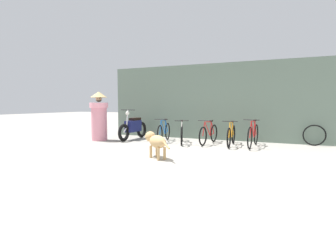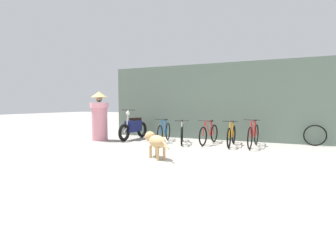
{
  "view_description": "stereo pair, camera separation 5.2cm",
  "coord_description": "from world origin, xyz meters",
  "views": [
    {
      "loc": [
        2.23,
        -5.87,
        1.3
      ],
      "look_at": [
        -0.88,
        1.32,
        0.65
      ],
      "focal_mm": 28.0,
      "sensor_mm": 36.0,
      "label": 1
    },
    {
      "loc": [
        2.28,
        -5.85,
        1.3
      ],
      "look_at": [
        -0.88,
        1.32,
        0.65
      ],
      "focal_mm": 28.0,
      "sensor_mm": 36.0,
      "label": 2
    }
  ],
  "objects": [
    {
      "name": "ground_plane",
      "position": [
        0.0,
        0.0,
        0.0
      ],
      "size": [
        60.0,
        60.0,
        0.0
      ],
      "primitive_type": "plane",
      "color": "#9E998E"
    },
    {
      "name": "shop_wall_back",
      "position": [
        0.0,
        3.68,
        1.39
      ],
      "size": [
        8.39,
        0.2,
        2.78
      ],
      "color": "slate",
      "rests_on": "ground"
    },
    {
      "name": "bicycle_0",
      "position": [
        -1.51,
        2.42,
        0.34
      ],
      "size": [
        0.46,
        1.66,
        0.81
      ],
      "rotation": [
        0.0,
        0.0,
        -1.41
      ],
      "color": "black",
      "rests_on": "ground"
    },
    {
      "name": "bicycle_1",
      "position": [
        -0.82,
        2.34,
        0.32
      ],
      "size": [
        0.66,
        1.61,
        0.79
      ],
      "rotation": [
        0.0,
        0.0,
        -1.23
      ],
      "color": "black",
      "rests_on": "ground"
    },
    {
      "name": "bicycle_2",
      "position": [
        0.06,
        2.54,
        0.33
      ],
      "size": [
        0.46,
        1.6,
        0.8
      ],
      "rotation": [
        0.0,
        0.0,
        -1.69
      ],
      "color": "black",
      "rests_on": "ground"
    },
    {
      "name": "bicycle_3",
      "position": [
        0.81,
        2.43,
        0.33
      ],
      "size": [
        0.46,
        1.6,
        0.8
      ],
      "rotation": [
        0.0,
        0.0,
        -1.54
      ],
      "color": "black",
      "rests_on": "ground"
    },
    {
      "name": "bicycle_4",
      "position": [
        1.46,
        2.5,
        0.36
      ],
      "size": [
        0.46,
        1.7,
        0.86
      ],
      "rotation": [
        0.0,
        0.0,
        -1.65
      ],
      "color": "black",
      "rests_on": "ground"
    },
    {
      "name": "motorcycle",
      "position": [
        -2.81,
        2.51,
        0.44
      ],
      "size": [
        0.58,
        1.83,
        1.11
      ],
      "rotation": [
        0.0,
        0.0,
        -1.6
      ],
      "color": "black",
      "rests_on": "ground"
    },
    {
      "name": "stray_dog",
      "position": [
        -0.53,
        -0.24,
        0.41
      ],
      "size": [
        0.95,
        0.74,
        0.63
      ],
      "rotation": [
        0.0,
        0.0,
        2.52
      ],
      "color": "tan",
      "rests_on": "ground"
    },
    {
      "name": "person_in_robes",
      "position": [
        -3.79,
        1.79,
        0.9
      ],
      "size": [
        0.92,
        0.92,
        1.76
      ],
      "rotation": [
        0.0,
        0.0,
        3.91
      ],
      "color": "pink",
      "rests_on": "ground"
    },
    {
      "name": "spare_tire_left",
      "position": [
        3.21,
        3.43,
        0.33
      ],
      "size": [
        0.67,
        0.06,
        0.67
      ],
      "rotation": [
        0.0,
        0.0,
        -0.03
      ],
      "color": "black",
      "rests_on": "ground"
    }
  ]
}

